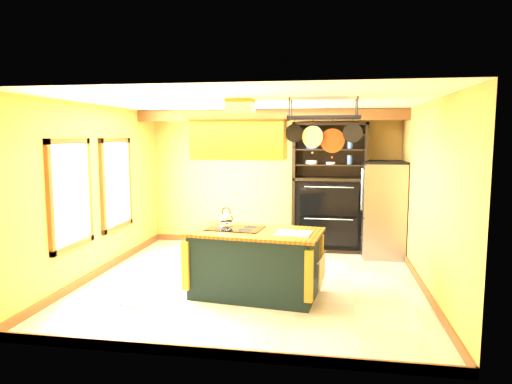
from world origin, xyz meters
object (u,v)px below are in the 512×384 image
(kitchen_island, at_px, (255,262))
(hutch, at_px, (329,202))
(refrigerator, at_px, (383,211))
(pot_rack, at_px, (323,125))
(range_hood, at_px, (240,135))

(kitchen_island, distance_m, hutch, 3.04)
(refrigerator, bearing_deg, hutch, 161.41)
(hutch, bearing_deg, pot_rack, -91.81)
(kitchen_island, distance_m, refrigerator, 3.21)
(pot_rack, distance_m, refrigerator, 3.12)
(kitchen_island, relative_size, hutch, 0.77)
(pot_rack, relative_size, hutch, 0.41)
(range_hood, distance_m, hutch, 3.33)
(pot_rack, xyz_separation_m, hutch, (0.09, 2.83, -1.42))
(kitchen_island, distance_m, range_hood, 1.77)
(pot_rack, xyz_separation_m, refrigerator, (1.07, 2.50, -1.52))
(kitchen_island, bearing_deg, range_hood, -172.67)
(kitchen_island, distance_m, pot_rack, 2.09)
(pot_rack, height_order, refrigerator, pot_rack)
(hutch, bearing_deg, range_hood, -112.83)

